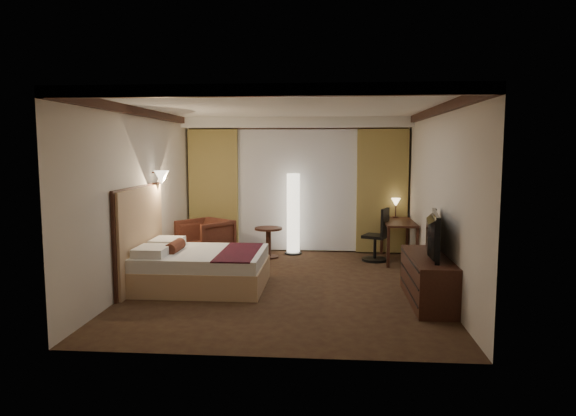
# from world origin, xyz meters

# --- Properties ---
(floor) EXTENTS (4.50, 5.50, 0.01)m
(floor) POSITION_xyz_m (0.00, 0.00, 0.00)
(floor) COLOR #321B13
(floor) RESTS_ON ground
(ceiling) EXTENTS (4.50, 5.50, 0.01)m
(ceiling) POSITION_xyz_m (0.00, 0.00, 2.70)
(ceiling) COLOR white
(ceiling) RESTS_ON back_wall
(back_wall) EXTENTS (4.50, 0.02, 2.70)m
(back_wall) POSITION_xyz_m (0.00, 2.75, 1.35)
(back_wall) COLOR beige
(back_wall) RESTS_ON floor
(left_wall) EXTENTS (0.02, 5.50, 2.70)m
(left_wall) POSITION_xyz_m (-2.25, 0.00, 1.35)
(left_wall) COLOR beige
(left_wall) RESTS_ON floor
(right_wall) EXTENTS (0.02, 5.50, 2.70)m
(right_wall) POSITION_xyz_m (2.25, 0.00, 1.35)
(right_wall) COLOR beige
(right_wall) RESTS_ON floor
(crown_molding) EXTENTS (4.50, 5.50, 0.12)m
(crown_molding) POSITION_xyz_m (0.00, 0.00, 2.64)
(crown_molding) COLOR black
(crown_molding) RESTS_ON ceiling
(soffit) EXTENTS (4.50, 0.50, 0.20)m
(soffit) POSITION_xyz_m (0.00, 2.50, 2.60)
(soffit) COLOR white
(soffit) RESTS_ON ceiling
(curtain_sheer) EXTENTS (2.48, 0.04, 2.45)m
(curtain_sheer) POSITION_xyz_m (0.00, 2.67, 1.25)
(curtain_sheer) COLOR silver
(curtain_sheer) RESTS_ON back_wall
(curtain_left_drape) EXTENTS (1.00, 0.14, 2.45)m
(curtain_left_drape) POSITION_xyz_m (-1.70, 2.61, 1.25)
(curtain_left_drape) COLOR #A8924D
(curtain_left_drape) RESTS_ON back_wall
(curtain_right_drape) EXTENTS (1.00, 0.14, 2.45)m
(curtain_right_drape) POSITION_xyz_m (1.70, 2.61, 1.25)
(curtain_right_drape) COLOR #A8924D
(curtain_right_drape) RESTS_ON back_wall
(wall_sconce) EXTENTS (0.24, 0.24, 0.24)m
(wall_sconce) POSITION_xyz_m (-2.09, 0.54, 1.62)
(wall_sconce) COLOR white
(wall_sconce) RESTS_ON left_wall
(bed) EXTENTS (1.88, 1.47, 0.55)m
(bed) POSITION_xyz_m (-1.25, -0.19, 0.27)
(bed) COLOR white
(bed) RESTS_ON floor
(headboard) EXTENTS (0.12, 1.77, 1.50)m
(headboard) POSITION_xyz_m (-2.20, -0.19, 0.75)
(headboard) COLOR tan
(headboard) RESTS_ON floor
(armchair) EXTENTS (1.12, 1.11, 0.85)m
(armchair) POSITION_xyz_m (-1.68, 1.72, 0.42)
(armchair) COLOR #4C2016
(armchair) RESTS_ON floor
(side_table) EXTENTS (0.53, 0.53, 0.58)m
(side_table) POSITION_xyz_m (-0.50, 1.99, 0.29)
(side_table) COLOR black
(side_table) RESTS_ON floor
(floor_lamp) EXTENTS (0.34, 0.34, 1.62)m
(floor_lamp) POSITION_xyz_m (-0.05, 2.38, 0.81)
(floor_lamp) COLOR white
(floor_lamp) RESTS_ON floor
(desk) EXTENTS (0.55, 1.26, 0.75)m
(desk) POSITION_xyz_m (1.95, 1.92, 0.38)
(desk) COLOR black
(desk) RESTS_ON floor
(desk_lamp) EXTENTS (0.18, 0.18, 0.34)m
(desk_lamp) POSITION_xyz_m (1.95, 2.40, 0.92)
(desk_lamp) COLOR #FFD899
(desk_lamp) RESTS_ON desk
(office_chair) EXTENTS (0.64, 0.64, 1.00)m
(office_chair) POSITION_xyz_m (1.51, 1.87, 0.50)
(office_chair) COLOR black
(office_chair) RESTS_ON floor
(dresser) EXTENTS (0.50, 1.64, 0.64)m
(dresser) POSITION_xyz_m (2.00, -0.71, 0.32)
(dresser) COLOR black
(dresser) RESTS_ON floor
(television) EXTENTS (0.79, 1.19, 0.14)m
(television) POSITION_xyz_m (1.97, -0.71, 0.96)
(television) COLOR black
(television) RESTS_ON dresser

